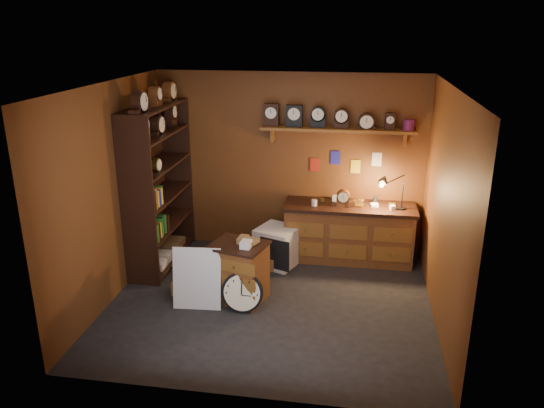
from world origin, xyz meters
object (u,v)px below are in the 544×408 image
Objects in this scene: workbench at (349,229)px; big_round_clock at (242,292)px; low_cabinet at (239,269)px; shelving_unit at (157,180)px.

big_round_clock is (-1.24, -1.73, -0.22)m from workbench.
big_round_clock is at bearing -125.61° from workbench.
big_round_clock is (0.10, -0.29, -0.16)m from low_cabinet.
shelving_unit is 3.04× the size of low_cabinet.
workbench is at bearing 54.39° from big_round_clock.
workbench is 3.71× the size of big_round_clock.
workbench is 2.25× the size of low_cabinet.
shelving_unit reaches higher than big_round_clock.
low_cabinet is (-1.34, -1.44, -0.06)m from workbench.
shelving_unit reaches higher than low_cabinet.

